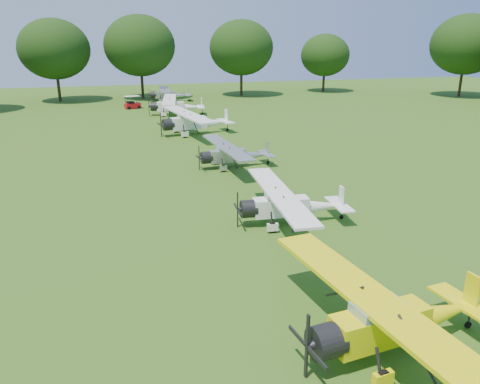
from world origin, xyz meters
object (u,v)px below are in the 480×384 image
at_px(aircraft_3, 289,203).
at_px(aircraft_6, 175,105).
at_px(aircraft_4, 233,153).
at_px(aircraft_7, 169,93).
at_px(golf_cart, 132,104).
at_px(aircraft_2, 393,318).
at_px(aircraft_5, 194,121).

xyz_separation_m(aircraft_3, aircraft_6, (-0.52, 37.94, 0.18)).
height_order(aircraft_4, aircraft_7, aircraft_7).
relative_size(aircraft_3, golf_cart, 4.24).
bearing_deg(aircraft_6, aircraft_2, -81.56).
bearing_deg(aircraft_6, aircraft_5, -80.75).
distance_m(aircraft_3, golf_cart, 45.49).
relative_size(aircraft_3, aircraft_4, 1.04).
xyz_separation_m(aircraft_2, golf_cart, (-4.52, 56.10, -0.65)).
height_order(aircraft_6, aircraft_7, aircraft_6).
bearing_deg(aircraft_7, aircraft_5, -86.54).
relative_size(aircraft_2, golf_cart, 4.68).
distance_m(aircraft_5, aircraft_7, 26.49).
distance_m(aircraft_2, aircraft_3, 10.97).
bearing_deg(aircraft_3, aircraft_2, -89.70).
height_order(aircraft_3, aircraft_7, aircraft_7).
distance_m(aircraft_4, golf_cart, 33.89).
height_order(aircraft_4, aircraft_5, aircraft_5).
bearing_deg(aircraft_2, aircraft_6, 82.94).
relative_size(aircraft_2, aircraft_4, 1.15).
relative_size(aircraft_5, aircraft_7, 1.16).
distance_m(aircraft_3, aircraft_6, 37.95).
relative_size(aircraft_3, aircraft_7, 0.93).
bearing_deg(aircraft_2, aircraft_3, 78.75).
bearing_deg(aircraft_2, aircraft_4, 80.89).
distance_m(aircraft_3, aircraft_4, 11.74).
relative_size(aircraft_7, golf_cart, 4.54).
height_order(aircraft_6, golf_cart, aircraft_6).
bearing_deg(aircraft_5, aircraft_6, 81.10).
bearing_deg(aircraft_3, aircraft_4, 94.46).
xyz_separation_m(aircraft_3, golf_cart, (-5.40, 45.17, -0.53)).
height_order(aircraft_2, aircraft_5, aircraft_5).
relative_size(aircraft_2, aircraft_7, 1.03).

